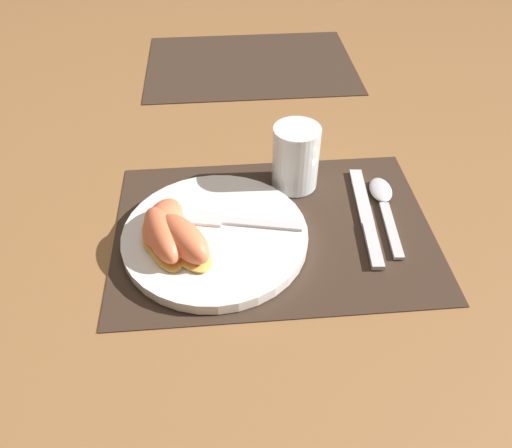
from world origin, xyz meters
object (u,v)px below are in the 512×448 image
fork (228,221)px  citrus_wedge_1 (163,236)px  citrus_wedge_2 (184,240)px  juice_glass (295,161)px  plate (215,236)px  knife (366,217)px  citrus_wedge_0 (163,224)px  spoon (383,200)px

fork → citrus_wedge_1: 0.10m
citrus_wedge_2 → juice_glass: bearing=42.0°
plate → knife: (0.22, 0.03, -0.01)m
fork → citrus_wedge_1: citrus_wedge_1 is taller
juice_glass → citrus_wedge_0: juice_glass is taller
knife → citrus_wedge_2: (-0.26, -0.06, 0.03)m
plate → spoon: size_ratio=1.48×
juice_glass → citrus_wedge_2: 0.22m
knife → citrus_wedge_2: bearing=-167.2°
knife → citrus_wedge_2: size_ratio=1.93×
citrus_wedge_0 → spoon: bearing=9.4°
spoon → fork: 0.24m
knife → spoon: spoon is taller
juice_glass → citrus_wedge_1: 0.24m
juice_glass → citrus_wedge_1: juice_glass is taller
juice_glass → citrus_wedge_0: (-0.20, -0.11, -0.01)m
knife → spoon: 0.05m
plate → spoon: plate is taller
citrus_wedge_1 → fork: bearing=25.0°
fork → knife: bearing=2.1°
spoon → citrus_wedge_0: (-0.32, -0.05, 0.03)m
citrus_wedge_0 → citrus_wedge_2: size_ratio=0.94×
fork → citrus_wedge_0: citrus_wedge_0 is taller
citrus_wedge_1 → citrus_wedge_2: citrus_wedge_2 is taller
citrus_wedge_2 → plate: bearing=39.7°
knife → citrus_wedge_1: size_ratio=1.82×
plate → citrus_wedge_0: citrus_wedge_0 is taller
knife → fork: fork is taller
knife → fork: (-0.20, -0.01, 0.02)m
plate → citrus_wedge_0: size_ratio=2.45×
citrus_wedge_2 → citrus_wedge_0: bearing=126.7°
spoon → citrus_wedge_0: size_ratio=1.65×
fork → spoon: bearing=9.9°
plate → knife: size_ratio=1.20×
citrus_wedge_0 → citrus_wedge_2: bearing=-53.3°
juice_glass → citrus_wedge_2: (-0.17, -0.15, -0.01)m
spoon → citrus_wedge_2: size_ratio=1.56×
knife → citrus_wedge_0: bearing=-176.1°
plate → citrus_wedge_1: citrus_wedge_1 is taller
citrus_wedge_1 → citrus_wedge_2: size_ratio=1.06×
knife → citrus_wedge_1: citrus_wedge_1 is taller
citrus_wedge_1 → citrus_wedge_2: 0.03m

